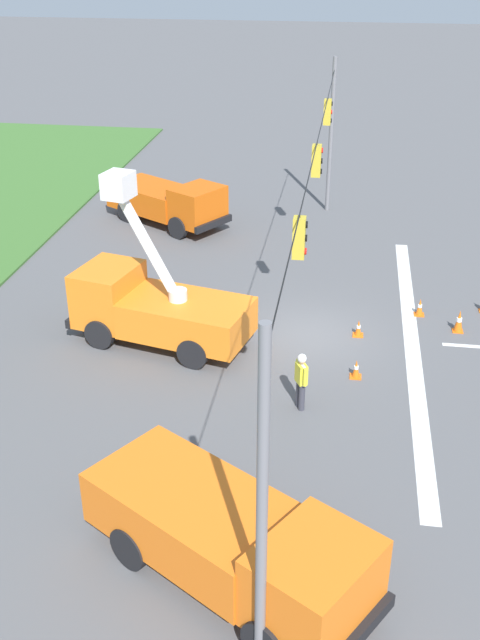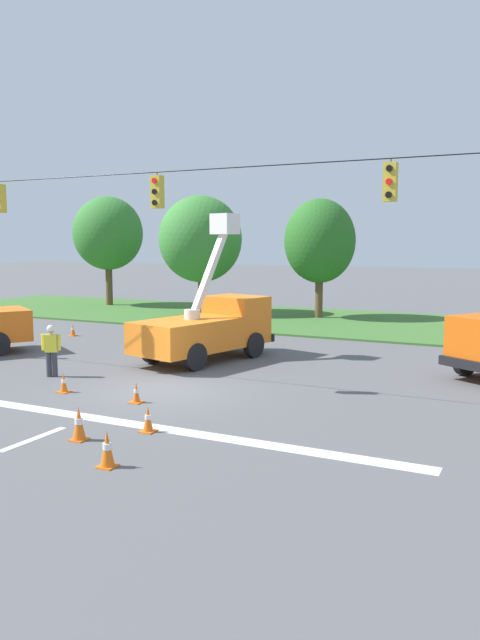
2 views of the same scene
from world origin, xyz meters
name	(u,v)px [view 2 (image 2 of 2)]	position (x,y,z in m)	size (l,w,h in m)	color
ground_plane	(163,390)	(0.00, 0.00, 0.00)	(200.00, 200.00, 0.00)	#565659
grass_verge	(338,322)	(0.00, 18.00, 0.05)	(56.00, 12.00, 0.10)	#3D6B2D
lane_markings	(49,433)	(0.00, -4.93, 0.00)	(17.60, 15.25, 0.01)	silver
signal_gantry	(161,246)	(0.02, 0.00, 4.43)	(26.20, 0.33, 7.20)	slate
tree_far_west	(108,234)	(-17.53, 19.81, 5.15)	(5.05, 4.64, 7.75)	brown
tree_west	(200,239)	(-9.07, 18.19, 4.73)	(5.14, 5.37, 7.43)	brown
tree_centre	(320,241)	(-1.60, 19.23, 4.60)	(4.16, 4.28, 7.08)	brown
utility_truck_bucket_lift	(208,326)	(-1.18, 5.01, 1.32)	(3.69, 6.29, 5.64)	orange
road_worker	(51,348)	(-4.42, -0.07, 1.00)	(0.59, 0.40, 1.77)	#383842
traffic_cone_foreground_right	(107,449)	(2.69, -6.14, 0.38)	(0.36, 0.36, 0.76)	orange
traffic_cone_near_bucket	(64,383)	(-2.51, -1.63, 0.28)	(0.36, 0.36, 0.60)	orange
traffic_cone_lane_edge_b	(136,393)	(0.19, -1.67, 0.27)	(0.36, 0.36, 0.58)	orange
traffic_cone_far_left	(73,330)	(-10.11, 7.47, 0.29)	(0.36, 0.36, 0.61)	orange
traffic_cone_far_right	(79,424)	(1.01, -5.04, 0.39)	(0.36, 0.36, 0.79)	orange
traffic_cone_centre_line	(148,419)	(2.07, -3.81, 0.30)	(0.36, 0.36, 0.63)	orange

